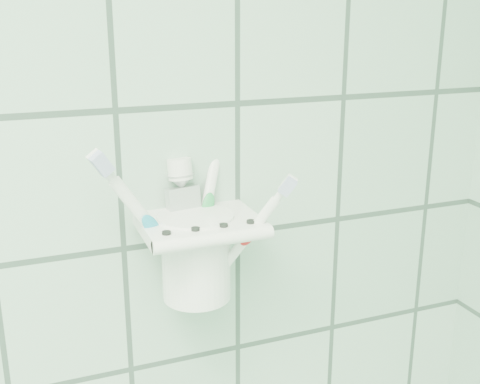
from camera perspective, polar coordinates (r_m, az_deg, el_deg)
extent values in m
cube|color=white|center=(0.73, -4.70, -2.87)|extent=(0.05, 0.02, 0.04)
cube|color=white|center=(0.69, -3.83, -3.08)|extent=(0.13, 0.10, 0.02)
cylinder|color=white|center=(0.65, -2.46, -4.53)|extent=(0.13, 0.02, 0.02)
cylinder|color=black|center=(0.65, -6.99, -3.91)|extent=(0.01, 0.01, 0.00)
cylinder|color=black|center=(0.65, -4.24, -3.56)|extent=(0.01, 0.01, 0.00)
cylinder|color=black|center=(0.66, -1.57, -3.21)|extent=(0.01, 0.01, 0.00)
cylinder|color=black|center=(0.67, 1.03, -2.87)|extent=(0.01, 0.01, 0.00)
cylinder|color=white|center=(0.71, -4.18, -6.12)|extent=(0.08, 0.08, 0.10)
cylinder|color=white|center=(0.69, -4.27, -2.40)|extent=(0.09, 0.09, 0.01)
cylinder|color=black|center=(0.69, -4.27, -2.32)|extent=(0.07, 0.07, 0.00)
cylinder|color=white|center=(0.71, -4.24, -2.08)|extent=(0.11, 0.05, 0.16)
cylinder|color=white|center=(0.68, -4.42, 5.99)|extent=(0.02, 0.02, 0.03)
cube|color=silver|center=(0.67, -4.29, 7.18)|extent=(0.03, 0.02, 0.03)
cube|color=white|center=(0.68, -4.48, 7.28)|extent=(0.03, 0.01, 0.03)
ellipsoid|color=teal|center=(0.69, -4.13, -0.55)|extent=(0.03, 0.01, 0.04)
cylinder|color=white|center=(0.69, -4.96, -3.07)|extent=(0.07, 0.07, 0.16)
cylinder|color=white|center=(0.66, -5.17, 4.74)|extent=(0.02, 0.02, 0.03)
cube|color=silver|center=(0.65, -5.05, 5.88)|extent=(0.02, 0.02, 0.03)
cube|color=white|center=(0.66, -5.23, 5.99)|extent=(0.02, 0.01, 0.03)
ellipsoid|color=green|center=(0.68, -4.87, -1.59)|extent=(0.02, 0.02, 0.03)
cylinder|color=white|center=(0.70, -3.30, -3.70)|extent=(0.08, 0.07, 0.13)
cylinder|color=white|center=(0.67, -3.42, 2.89)|extent=(0.02, 0.02, 0.02)
cube|color=silver|center=(0.67, -3.30, 3.83)|extent=(0.02, 0.02, 0.02)
cube|color=white|center=(0.67, -3.46, 3.95)|extent=(0.02, 0.02, 0.02)
ellipsoid|color=red|center=(0.69, -3.20, -2.46)|extent=(0.02, 0.02, 0.03)
cube|color=silver|center=(0.72, -4.66, -4.21)|extent=(0.05, 0.03, 0.12)
cube|color=silver|center=(0.74, -4.55, -8.31)|extent=(0.05, 0.01, 0.01)
cone|color=silver|center=(0.70, -4.79, 0.75)|extent=(0.04, 0.04, 0.02)
cylinder|color=white|center=(0.69, -4.82, 1.99)|extent=(0.03, 0.04, 0.03)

